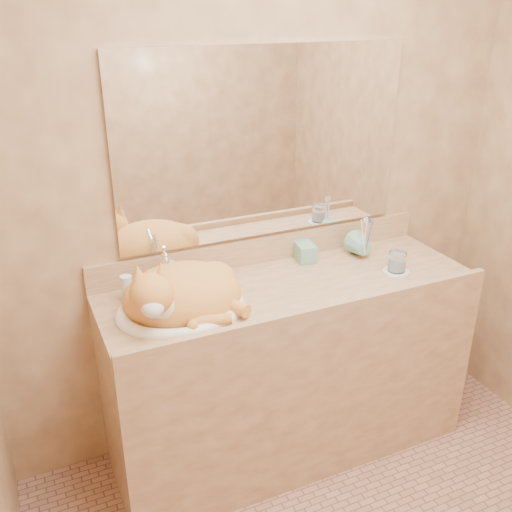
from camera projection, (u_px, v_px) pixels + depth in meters
name	position (u px, v px, depth m)	size (l,w,h in m)	color
wall_back	(264.00, 176.00, 2.46)	(2.40, 0.02, 2.50)	#895F3E
vanity_counter	(289.00, 369.00, 2.57)	(1.60, 0.55, 0.85)	#8F6240
mirror	(265.00, 145.00, 2.39)	(1.30, 0.02, 0.80)	white
sink_basin	(180.00, 293.00, 2.17)	(0.49, 0.41, 0.15)	white
faucet	(166.00, 270.00, 2.32)	(0.05, 0.13, 0.18)	white
cat	(180.00, 292.00, 2.16)	(0.47, 0.38, 0.25)	orange
soap_dispenser	(310.00, 247.00, 2.55)	(0.08, 0.08, 0.18)	#6DAF94
toothbrush_cup	(365.00, 250.00, 2.60)	(0.11, 0.11, 0.10)	#6DAF94
toothbrushes	(366.00, 235.00, 2.57)	(0.03, 0.03, 0.21)	silver
saucer	(396.00, 272.00, 2.50)	(0.11, 0.11, 0.01)	silver
water_glass	(397.00, 262.00, 2.48)	(0.08, 0.08, 0.09)	white
lotion_bottle	(127.00, 289.00, 2.25)	(0.05, 0.05, 0.11)	silver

